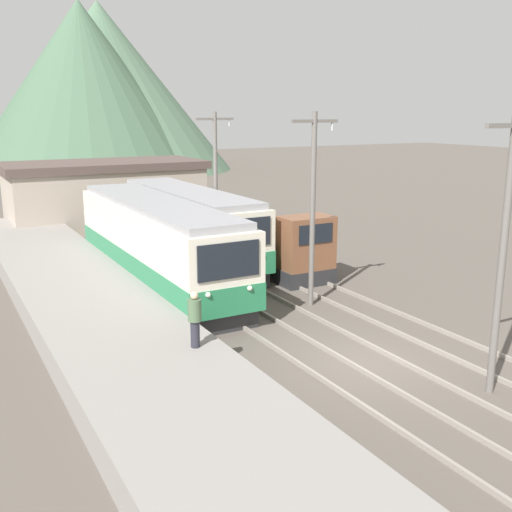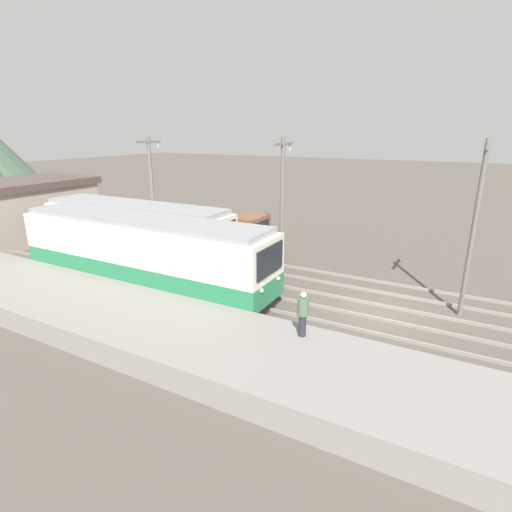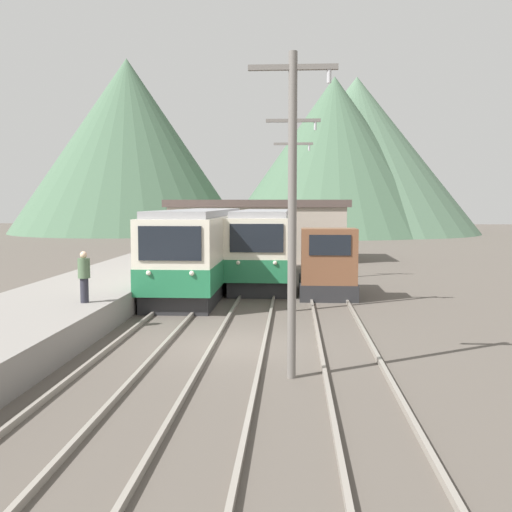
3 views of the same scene
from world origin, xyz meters
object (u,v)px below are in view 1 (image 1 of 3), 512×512
at_px(commuter_train_center, 188,229).
at_px(shunting_locomotive, 290,251).
at_px(person_on_platform, 195,317).
at_px(commuter_train_left, 157,247).
at_px(catenary_mast_near, 504,247).
at_px(catenary_mast_far, 216,181).
at_px(catenary_mast_mid, 313,203).

relative_size(commuter_train_center, shunting_locomotive, 2.68).
height_order(shunting_locomotive, person_on_platform, shunting_locomotive).
bearing_deg(commuter_train_center, shunting_locomotive, -57.59).
bearing_deg(person_on_platform, commuter_train_left, 76.50).
relative_size(shunting_locomotive, catenary_mast_near, 0.62).
distance_m(shunting_locomotive, person_on_platform, 11.25).
bearing_deg(commuter_train_left, shunting_locomotive, -14.80).
distance_m(commuter_train_center, catenary_mast_far, 2.76).
xyz_separation_m(commuter_train_left, catenary_mast_mid, (4.31, -5.49, 2.29)).
height_order(catenary_mast_far, person_on_platform, catenary_mast_far).
relative_size(catenary_mast_near, catenary_mast_mid, 1.00).
height_order(catenary_mast_near, catenary_mast_mid, same).
xyz_separation_m(commuter_train_left, catenary_mast_near, (4.31, -14.09, 2.29)).
distance_m(catenary_mast_mid, catenary_mast_far, 8.60).
distance_m(shunting_locomotive, catenary_mast_near, 12.95).
distance_m(commuter_train_left, person_on_platform, 9.64).
bearing_deg(catenary_mast_near, catenary_mast_far, 90.00).
relative_size(catenary_mast_near, person_on_platform, 4.55).
bearing_deg(catenary_mast_near, commuter_train_left, 107.00).
xyz_separation_m(catenary_mast_near, catenary_mast_mid, (0.00, 8.60, 0.00)).
distance_m(commuter_train_left, commuter_train_center, 4.25).
height_order(commuter_train_center, shunting_locomotive, commuter_train_center).
bearing_deg(shunting_locomotive, catenary_mast_far, 107.82).
relative_size(catenary_mast_mid, catenary_mast_far, 1.00).
height_order(shunting_locomotive, catenary_mast_far, catenary_mast_far).
distance_m(commuter_train_left, catenary_mast_far, 5.78).
relative_size(shunting_locomotive, person_on_platform, 2.84).
relative_size(commuter_train_center, catenary_mast_near, 1.68).
bearing_deg(catenary_mast_mid, catenary_mast_near, -90.00).
bearing_deg(catenary_mast_mid, commuter_train_center, 99.85).
bearing_deg(person_on_platform, shunting_locomotive, 44.24).
bearing_deg(shunting_locomotive, person_on_platform, -135.76).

